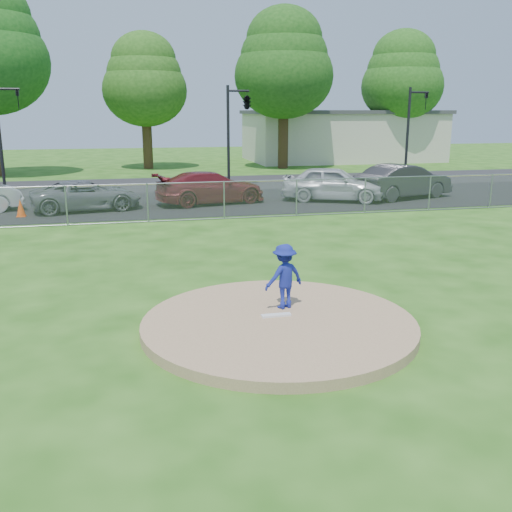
{
  "coord_description": "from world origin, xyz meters",
  "views": [
    {
      "loc": [
        -2.81,
        -10.2,
        4.17
      ],
      "look_at": [
        0.0,
        2.0,
        1.0
      ],
      "focal_mm": 40.0,
      "sensor_mm": 36.0,
      "label": 1
    }
  ],
  "objects_px": {
    "traffic_signal_left": "(3,128)",
    "parked_car_gray": "(87,195)",
    "tree_far_right": "(403,76)",
    "pitcher": "(284,276)",
    "parked_car_darkred": "(211,188)",
    "parked_car_charcoal": "(404,181)",
    "traffic_signal_right": "(412,126)",
    "parked_car_pearl": "(333,184)",
    "tree_right": "(284,63)",
    "traffic_cone": "(21,208)",
    "commercial_building": "(341,135)",
    "tree_center": "(145,79)",
    "traffic_signal_center": "(245,104)"
  },
  "relations": [
    {
      "from": "tree_far_right",
      "to": "traffic_signal_center",
      "type": "bearing_deg",
      "value": -140.96
    },
    {
      "from": "parked_car_gray",
      "to": "tree_center",
      "type": "bearing_deg",
      "value": -21.39
    },
    {
      "from": "commercial_building",
      "to": "traffic_signal_left",
      "type": "bearing_deg",
      "value": -147.13
    },
    {
      "from": "pitcher",
      "to": "tree_right",
      "type": "bearing_deg",
      "value": -123.94
    },
    {
      "from": "pitcher",
      "to": "traffic_cone",
      "type": "xyz_separation_m",
      "value": [
        -7.32,
        13.71,
        -0.51
      ]
    },
    {
      "from": "tree_far_right",
      "to": "parked_car_gray",
      "type": "height_order",
      "value": "tree_far_right"
    },
    {
      "from": "pitcher",
      "to": "parked_car_gray",
      "type": "xyz_separation_m",
      "value": [
        -4.76,
        14.74,
        -0.22
      ]
    },
    {
      "from": "traffic_signal_left",
      "to": "parked_car_charcoal",
      "type": "relative_size",
      "value": 1.1
    },
    {
      "from": "tree_right",
      "to": "traffic_signal_center",
      "type": "relative_size",
      "value": 2.08
    },
    {
      "from": "traffic_signal_center",
      "to": "parked_car_darkred",
      "type": "distance_m",
      "value": 7.65
    },
    {
      "from": "tree_center",
      "to": "traffic_signal_center",
      "type": "distance_m",
      "value": 13.12
    },
    {
      "from": "pitcher",
      "to": "parked_car_darkred",
      "type": "relative_size",
      "value": 0.26
    },
    {
      "from": "traffic_signal_right",
      "to": "commercial_building",
      "type": "bearing_deg",
      "value": 83.71
    },
    {
      "from": "traffic_signal_center",
      "to": "tree_far_right",
      "type": "bearing_deg",
      "value": 39.04
    },
    {
      "from": "traffic_cone",
      "to": "parked_car_pearl",
      "type": "xyz_separation_m",
      "value": [
        13.95,
        1.19,
        0.46
      ]
    },
    {
      "from": "parked_car_darkred",
      "to": "parked_car_charcoal",
      "type": "xyz_separation_m",
      "value": [
        9.54,
        -0.48,
        0.09
      ]
    },
    {
      "from": "traffic_signal_left",
      "to": "parked_car_darkred",
      "type": "bearing_deg",
      "value": -31.13
    },
    {
      "from": "traffic_signal_right",
      "to": "tree_right",
      "type": "bearing_deg",
      "value": 117.64
    },
    {
      "from": "parked_car_gray",
      "to": "parked_car_pearl",
      "type": "xyz_separation_m",
      "value": [
        11.39,
        0.15,
        0.18
      ]
    },
    {
      "from": "tree_center",
      "to": "parked_car_darkred",
      "type": "relative_size",
      "value": 1.92
    },
    {
      "from": "traffic_signal_center",
      "to": "parked_car_darkred",
      "type": "height_order",
      "value": "traffic_signal_center"
    },
    {
      "from": "traffic_signal_right",
      "to": "parked_car_darkred",
      "type": "relative_size",
      "value": 1.09
    },
    {
      "from": "traffic_signal_right",
      "to": "traffic_cone",
      "type": "xyz_separation_m",
      "value": [
        -21.26,
        -7.62,
        -2.99
      ]
    },
    {
      "from": "traffic_cone",
      "to": "commercial_building",
      "type": "bearing_deg",
      "value": 45.73
    },
    {
      "from": "tree_far_right",
      "to": "pitcher",
      "type": "distance_m",
      "value": 40.06
    },
    {
      "from": "tree_center",
      "to": "traffic_signal_left",
      "type": "relative_size",
      "value": 1.76
    },
    {
      "from": "tree_center",
      "to": "traffic_cone",
      "type": "bearing_deg",
      "value": -107.06
    },
    {
      "from": "tree_right",
      "to": "parked_car_gray",
      "type": "bearing_deg",
      "value": -129.08
    },
    {
      "from": "traffic_signal_left",
      "to": "pitcher",
      "type": "xyz_separation_m",
      "value": [
        9.06,
        -21.33,
        -2.48
      ]
    },
    {
      "from": "traffic_signal_center",
      "to": "traffic_cone",
      "type": "relative_size",
      "value": 7.71
    },
    {
      "from": "traffic_signal_left",
      "to": "traffic_signal_center",
      "type": "relative_size",
      "value": 1.0
    },
    {
      "from": "parked_car_charcoal",
      "to": "pitcher",
      "type": "bearing_deg",
      "value": 127.27
    },
    {
      "from": "traffic_signal_center",
      "to": "parked_car_charcoal",
      "type": "distance_m",
      "value": 9.96
    },
    {
      "from": "traffic_signal_left",
      "to": "parked_car_gray",
      "type": "bearing_deg",
      "value": -56.86
    },
    {
      "from": "tree_center",
      "to": "parked_car_gray",
      "type": "bearing_deg",
      "value": -100.57
    },
    {
      "from": "pitcher",
      "to": "commercial_building",
      "type": "bearing_deg",
      "value": -131.22
    },
    {
      "from": "tree_right",
      "to": "traffic_signal_right",
      "type": "relative_size",
      "value": 2.08
    },
    {
      "from": "commercial_building",
      "to": "pitcher",
      "type": "distance_m",
      "value": 40.52
    },
    {
      "from": "tree_right",
      "to": "traffic_signal_right",
      "type": "xyz_separation_m",
      "value": [
        5.24,
        -10.0,
        -4.29
      ]
    },
    {
      "from": "traffic_signal_left",
      "to": "parked_car_pearl",
      "type": "relative_size",
      "value": 1.15
    },
    {
      "from": "commercial_building",
      "to": "traffic_signal_left",
      "type": "relative_size",
      "value": 2.93
    },
    {
      "from": "traffic_signal_right",
      "to": "parked_car_gray",
      "type": "distance_m",
      "value": 20.01
    },
    {
      "from": "tree_far_right",
      "to": "parked_car_pearl",
      "type": "distance_m",
      "value": 24.23
    },
    {
      "from": "parked_car_gray",
      "to": "parked_car_darkred",
      "type": "bearing_deg",
      "value": -94.17
    },
    {
      "from": "traffic_signal_left",
      "to": "pitcher",
      "type": "distance_m",
      "value": 23.3
    },
    {
      "from": "traffic_signal_center",
      "to": "pitcher",
      "type": "bearing_deg",
      "value": -99.78
    },
    {
      "from": "traffic_signal_right",
      "to": "parked_car_pearl",
      "type": "bearing_deg",
      "value": -138.66
    },
    {
      "from": "commercial_building",
      "to": "traffic_signal_right",
      "type": "height_order",
      "value": "traffic_signal_right"
    },
    {
      "from": "parked_car_gray",
      "to": "parked_car_darkred",
      "type": "distance_m",
      "value": 5.57
    },
    {
      "from": "tree_center",
      "to": "traffic_signal_right",
      "type": "relative_size",
      "value": 1.76
    }
  ]
}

